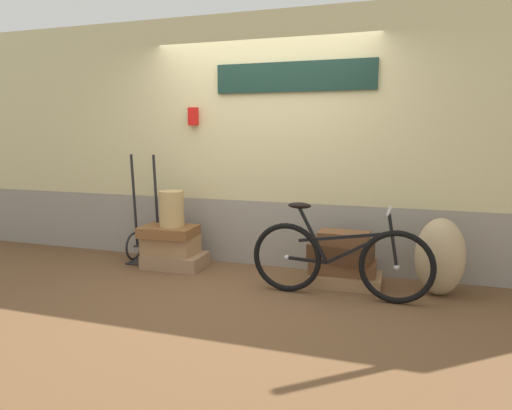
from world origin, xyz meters
The scene contains 13 objects.
ground centered at (0.00, 0.00, -0.03)m, with size 10.18×5.20×0.06m, color brown.
station_building centered at (0.01, 0.85, 1.40)m, with size 8.18×0.74×2.79m.
suitcase_0 centered at (-0.91, 0.36, 0.08)m, with size 0.67×0.45×0.16m, color #937051.
suitcase_1 centered at (-0.96, 0.37, 0.26)m, with size 0.58×0.39×0.20m, color #9E754C.
suitcase_2 centered at (-0.96, 0.33, 0.42)m, with size 0.60×0.43×0.11m, color brown.
suitcase_3 centered at (1.01, 0.34, 0.06)m, with size 0.69×0.42×0.12m, color #9E754C.
suitcase_4 centered at (0.98, 0.34, 0.18)m, with size 0.65×0.35×0.13m, color brown.
suitcase_5 centered at (0.96, 0.34, 0.34)m, with size 0.60×0.37×0.18m, color #4C2D19.
suitcase_6 centered at (0.98, 0.33, 0.48)m, with size 0.49×0.28×0.12m, color brown.
wicker_basket centered at (-0.92, 0.34, 0.67)m, with size 0.27×0.27×0.40m, color tan.
luggage_trolley centered at (-1.35, 0.47, 0.28)m, with size 0.38×0.39×1.26m.
burlap_sack centered at (1.87, 0.34, 0.36)m, with size 0.45×0.38×0.73m, color tan.
bicycle centered at (0.99, -0.03, 0.36)m, with size 1.67×0.46×0.87m.
Camera 1 is at (1.62, -4.25, 1.51)m, focal length 33.21 mm.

